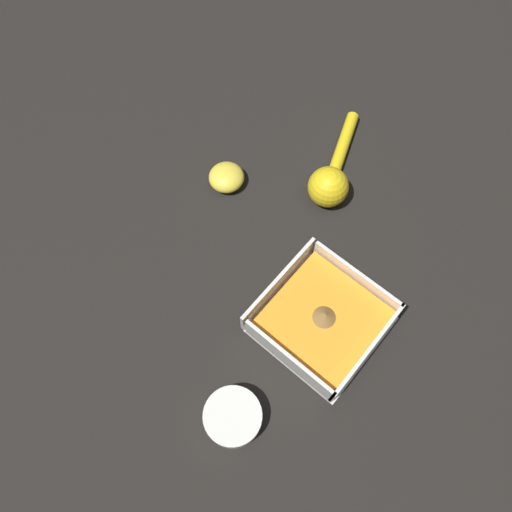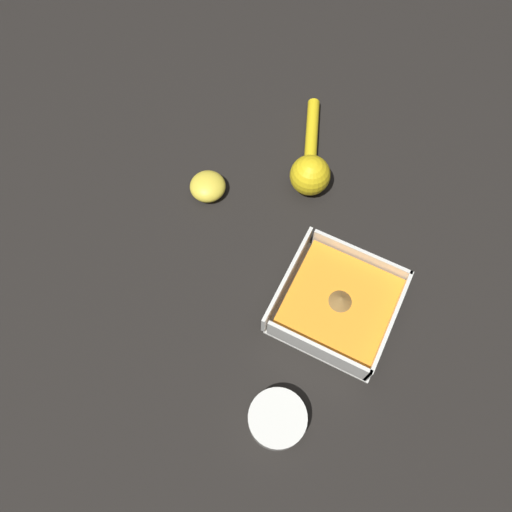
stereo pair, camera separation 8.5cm
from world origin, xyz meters
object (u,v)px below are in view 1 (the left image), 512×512
(spice_bowl, at_px, (233,417))
(lemon_half, at_px, (227,177))
(square_dish, at_px, (320,319))
(lemon_squeezer, at_px, (331,179))

(spice_bowl, distance_m, lemon_half, 0.43)
(square_dish, distance_m, lemon_squeezer, 0.26)
(spice_bowl, bearing_deg, square_dish, 177.88)
(square_dish, xyz_separation_m, lemon_squeezer, (-0.22, -0.15, 0.01))
(lemon_squeezer, distance_m, lemon_half, 0.19)
(lemon_squeezer, bearing_deg, lemon_half, -74.86)
(square_dish, relative_size, lemon_squeezer, 0.83)
(lemon_squeezer, bearing_deg, square_dish, 12.34)
(spice_bowl, relative_size, lemon_half, 1.33)
(square_dish, relative_size, spice_bowl, 2.08)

